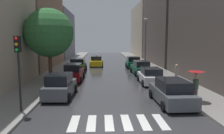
# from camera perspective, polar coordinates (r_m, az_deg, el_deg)

# --- Properties ---
(ground_plane) EXTENTS (28.00, 72.00, 0.04)m
(ground_plane) POSITION_cam_1_polar(r_m,az_deg,el_deg) (33.28, -1.38, -0.04)
(ground_plane) COLOR #333336
(sidewalk_left) EXTENTS (3.00, 72.00, 0.15)m
(sidewalk_left) POSITION_cam_1_polar(r_m,az_deg,el_deg) (33.74, -12.48, 0.05)
(sidewalk_left) COLOR gray
(sidewalk_left) RESTS_ON ground
(sidewalk_right) EXTENTS (3.00, 72.00, 0.15)m
(sidewalk_right) POSITION_cam_1_polar(r_m,az_deg,el_deg) (34.06, 9.62, 0.18)
(sidewalk_right) COLOR gray
(sidewalk_right) RESTS_ON ground
(crosswalk_stripes) EXTENTS (4.95, 2.20, 0.01)m
(crosswalk_stripes) POSITION_cam_1_polar(r_m,az_deg,el_deg) (11.47, 1.53, -14.45)
(crosswalk_stripes) COLOR silver
(crosswalk_stripes) RESTS_ON ground
(building_left_mid) EXTENTS (6.00, 16.29, 17.57)m
(building_left_mid) POSITION_cam_1_polar(r_m,az_deg,el_deg) (35.21, -20.25, 14.29)
(building_left_mid) COLOR #8C6B56
(building_left_mid) RESTS_ON ground
(building_left_far) EXTENTS (6.00, 16.93, 10.62)m
(building_left_far) POSITION_cam_1_polar(r_m,az_deg,el_deg) (51.93, -14.27, 8.29)
(building_left_far) COLOR slate
(building_left_far) RESTS_ON ground
(building_right_mid) EXTENTS (6.00, 16.01, 14.94)m
(building_right_mid) POSITION_cam_1_polar(r_m,az_deg,el_deg) (39.47, 14.94, 11.77)
(building_right_mid) COLOR #564C47
(building_right_mid) RESTS_ON ground
(building_right_far) EXTENTS (6.00, 18.20, 12.81)m
(building_right_far) POSITION_cam_1_polar(r_m,az_deg,el_deg) (57.10, 9.26, 9.41)
(building_right_far) COLOR #B2A38C
(building_right_far) RESTS_ON ground
(parked_car_left_nearest) EXTENTS (2.14, 4.15, 1.77)m
(parked_car_left_nearest) POSITION_cam_1_polar(r_m,az_deg,el_deg) (16.41, -13.61, -4.98)
(parked_car_left_nearest) COLOR #474C51
(parked_car_left_nearest) RESTS_ON ground
(parked_car_left_second) EXTENTS (2.04, 4.31, 1.75)m
(parked_car_left_second) POSITION_cam_1_polar(r_m,az_deg,el_deg) (22.81, -10.14, -1.47)
(parked_car_left_second) COLOR maroon
(parked_car_left_second) RESTS_ON ground
(parked_car_left_third) EXTENTS (2.14, 4.38, 1.76)m
(parked_car_left_third) POSITION_cam_1_polar(r_m,az_deg,el_deg) (29.02, -9.00, 0.45)
(parked_car_left_third) COLOR #0C4C2D
(parked_car_left_third) RESTS_ON ground
(parked_car_right_nearest) EXTENTS (2.23, 4.57, 1.67)m
(parked_car_right_nearest) POSITION_cam_1_polar(r_m,az_deg,el_deg) (14.81, 15.55, -6.53)
(parked_car_right_nearest) COLOR #474C51
(parked_car_right_nearest) RESTS_ON ground
(parked_car_right_second) EXTENTS (2.17, 4.02, 1.55)m
(parked_car_right_second) POSITION_cam_1_polar(r_m,az_deg,el_deg) (21.03, 10.24, -2.44)
(parked_car_right_second) COLOR silver
(parked_car_right_second) RESTS_ON ground
(parked_car_right_third) EXTENTS (2.13, 4.73, 1.68)m
(parked_car_right_third) POSITION_cam_1_polar(r_m,az_deg,el_deg) (26.56, 7.63, -0.24)
(parked_car_right_third) COLOR #0C4C2D
(parked_car_right_third) RESTS_ON ground
(parked_car_right_fourth) EXTENTS (2.28, 4.16, 1.71)m
(parked_car_right_fourth) POSITION_cam_1_polar(r_m,az_deg,el_deg) (32.52, 5.66, 1.20)
(parked_car_right_fourth) COLOR #0C4C2D
(parked_car_right_fourth) RESTS_ON ground
(taxi_midroad) EXTENTS (2.09, 4.68, 1.81)m
(taxi_midroad) POSITION_cam_1_polar(r_m,az_deg,el_deg) (34.65, -4.12, 1.54)
(taxi_midroad) COLOR yellow
(taxi_midroad) RESTS_ON ground
(pedestrian_foreground) EXTENTS (1.08, 1.08, 2.00)m
(pedestrian_foreground) POSITION_cam_1_polar(r_m,az_deg,el_deg) (15.36, 21.38, -3.01)
(pedestrian_foreground) COLOR brown
(pedestrian_foreground) RESTS_ON sidewalk_right
(pedestrian_near_tree) EXTENTS (0.36, 0.36, 1.76)m
(pedestrian_near_tree) POSITION_cam_1_polar(r_m,az_deg,el_deg) (21.52, 16.71, -1.49)
(pedestrian_near_tree) COLOR gray
(pedestrian_near_tree) RESTS_ON sidewalk_right
(street_tree_left) EXTENTS (4.70, 4.70, 7.08)m
(street_tree_left) POSITION_cam_1_polar(r_m,az_deg,el_deg) (21.83, -16.34, 8.66)
(street_tree_left) COLOR #513823
(street_tree_left) RESTS_ON sidewalk_left
(traffic_light_left_corner) EXTENTS (0.30, 0.42, 4.30)m
(traffic_light_left_corner) POSITION_cam_1_polar(r_m,az_deg,el_deg) (13.04, -23.62, 2.43)
(traffic_light_left_corner) COLOR black
(traffic_light_left_corner) RESTS_ON sidewalk_left
(lamp_post_right) EXTENTS (0.60, 0.28, 7.08)m
(lamp_post_right) POSITION_cam_1_polar(r_m,az_deg,el_deg) (31.60, 8.89, 7.19)
(lamp_post_right) COLOR #595B60
(lamp_post_right) RESTS_ON sidewalk_right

